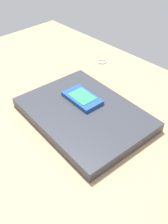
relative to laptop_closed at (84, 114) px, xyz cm
name	(u,v)px	position (x,y,z in cm)	size (l,w,h in cm)	color
desk_surface	(74,133)	(1.30, -4.43, -2.79)	(120.00, 80.00, 3.00)	tan
laptop_closed	(84,114)	(0.00, 0.00, 0.00)	(31.08, 22.74, 2.58)	#33353D
cell_phone_on_laptop	(82,98)	(-3.42, 2.61, 1.85)	(10.40, 6.41, 1.18)	#1E479E
key_ring	(102,62)	(-16.76, 24.11, -1.11)	(3.11, 3.11, 0.36)	silver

